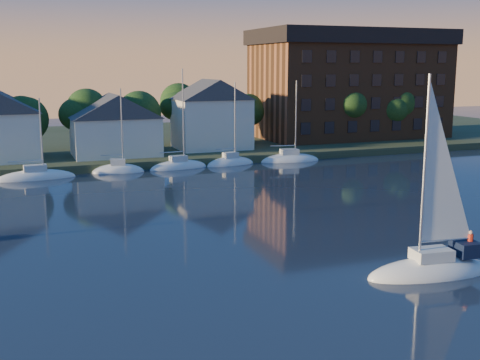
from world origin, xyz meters
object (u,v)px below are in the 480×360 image
condo_block (349,83)px  clubhouse_centre (115,124)px  hero_sailboat (433,266)px  clubhouse_east (211,113)px

condo_block → clubhouse_centre: bearing=-168.8°
clubhouse_centre → condo_block: (40.00, 7.95, 4.66)m
condo_block → hero_sailboat: condo_block is taller
hero_sailboat → clubhouse_centre: bearing=-71.8°
condo_block → hero_sailboat: (-29.01, -58.70, -9.23)m
clubhouse_east → hero_sailboat: size_ratio=0.79×
clubhouse_centre → clubhouse_east: size_ratio=1.10×
clubhouse_east → hero_sailboat: 53.12m
clubhouse_east → condo_block: 26.94m
clubhouse_east → hero_sailboat: (-3.01, -52.76, -5.43)m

